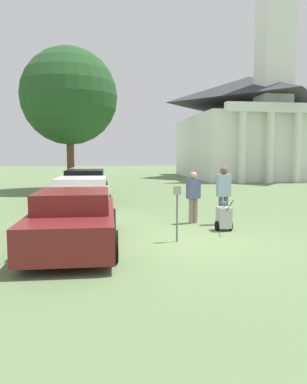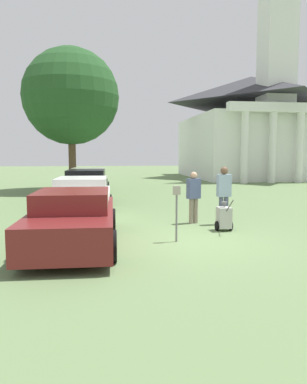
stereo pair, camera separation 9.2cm
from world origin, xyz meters
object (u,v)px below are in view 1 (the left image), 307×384
(person_supervisor, at_px, (224,191))
(church, at_px, (250,118))
(parked_car_maroon, at_px, (74,220))
(equipment_cart, at_px, (224,217))
(parked_car_black, at_px, (85,189))
(parking_meter, at_px, (177,203))
(person_worker, at_px, (193,194))
(parked_car_white, at_px, (82,199))
(parked_car_sage, at_px, (88,183))

(person_supervisor, height_order, church, church)
(parked_car_maroon, bearing_deg, equipment_cart, 18.07)
(parked_car_black, relative_size, parking_meter, 3.42)
(person_worker, bearing_deg, parked_car_maroon, 14.89)
(parked_car_white, height_order, equipment_cart, parked_car_white)
(parking_meter, xyz_separation_m, person_supervisor, (1.93, 2.11, 0.06))
(parked_car_white, relative_size, parking_meter, 3.60)
(parked_car_white, bearing_deg, person_worker, -20.15)
(parked_car_white, distance_m, church, 25.90)
(person_supervisor, bearing_deg, equipment_cart, 69.24)
(parking_meter, bearing_deg, parked_car_black, 109.39)
(parked_car_sage, relative_size, church, 0.18)
(parked_car_sage, height_order, church, church)
(parked_car_sage, height_order, person_worker, person_worker)
(person_worker, bearing_deg, parking_meter, 46.92)
(equipment_cart, bearing_deg, parked_car_maroon, -163.04)
(parked_car_maroon, xyz_separation_m, parked_car_black, (-0.00, 7.30, 0.08))
(parked_car_maroon, relative_size, equipment_cart, 4.96)
(person_supervisor, xyz_separation_m, church, (10.14, 22.54, 4.49))
(parked_car_white, bearing_deg, parked_car_black, 91.45)
(parked_car_maroon, distance_m, parked_car_black, 7.30)
(parked_car_maroon, relative_size, parked_car_white, 0.97)
(church, bearing_deg, parked_car_white, -125.06)
(person_supervisor, bearing_deg, person_worker, -21.72)
(parked_car_sage, distance_m, equipment_cart, 10.39)
(person_worker, distance_m, church, 25.25)
(parking_meter, relative_size, equipment_cart, 1.43)
(equipment_cart, bearing_deg, parking_meter, -144.04)
(parked_car_black, height_order, church, church)
(parked_car_maroon, relative_size, parked_car_sage, 1.04)
(parked_car_maroon, xyz_separation_m, person_supervisor, (4.48, 2.18, 0.40))
(parked_car_maroon, xyz_separation_m, equipment_cart, (4.18, 1.25, -0.26))
(person_supervisor, bearing_deg, parked_car_maroon, 22.69)
(parked_car_white, distance_m, parked_car_black, 3.41)
(parked_car_sage, height_order, equipment_cart, parked_car_sage)
(parked_car_white, relative_size, equipment_cart, 5.14)
(parked_car_black, distance_m, parking_meter, 7.67)
(parking_meter, bearing_deg, equipment_cart, 35.63)
(parked_car_black, distance_m, parked_car_sage, 3.45)
(equipment_cart, bearing_deg, parked_car_black, 124.98)
(parking_meter, height_order, person_supervisor, person_supervisor)
(equipment_cart, bearing_deg, church, 66.38)
(parked_car_maroon, xyz_separation_m, parked_car_white, (-0.00, 3.90, 0.02))
(parked_car_sage, bearing_deg, parked_car_white, -88.55)
(parked_car_black, height_order, parking_meter, parked_car_black)
(equipment_cart, distance_m, church, 26.20)
(equipment_cart, bearing_deg, person_supervisor, 72.85)
(parked_car_black, distance_m, person_worker, 6.01)
(person_supervisor, bearing_deg, church, -117.49)
(parked_car_maroon, distance_m, church, 29.13)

